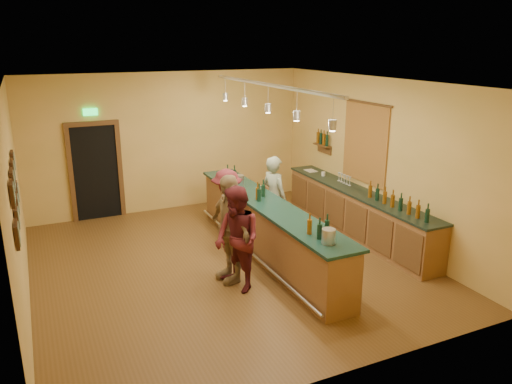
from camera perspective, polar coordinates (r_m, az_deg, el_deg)
name	(u,v)px	position (r m, az deg, el deg)	size (l,w,h in m)	color
floor	(226,263)	(9.12, -3.47, -8.12)	(7.00, 7.00, 0.00)	brown
ceiling	(222,83)	(8.29, -3.87, 12.36)	(6.50, 7.00, 0.02)	silver
wall_back	(169,142)	(11.82, -9.87, 5.65)	(6.50, 0.02, 3.20)	#B99A45
wall_front	(339,253)	(5.62, 9.51, -6.92)	(6.50, 0.02, 3.20)	#B99A45
wall_left	(16,202)	(8.04, -25.78, -1.08)	(0.02, 7.00, 3.20)	#B99A45
wall_right	(377,160)	(10.16, 13.71, 3.60)	(0.02, 7.00, 3.20)	#B99A45
doorway	(96,170)	(11.59, -17.85, 2.46)	(1.15, 0.09, 2.48)	black
tapestry	(365,144)	(10.41, 12.36, 5.41)	(0.03, 1.40, 1.60)	maroon
bottle_shelf	(323,140)	(11.61, 7.63, 5.89)	(0.17, 0.55, 0.54)	#542B19
picture_grid	(15,193)	(7.22, -25.81, -0.08)	(0.06, 2.20, 0.70)	#382111
back_counter	(357,212)	(10.43, 11.47, -2.28)	(0.60, 4.55, 1.27)	brown
tasting_bar	(267,225)	(9.19, 1.29, -3.79)	(0.73, 5.10, 1.38)	brown
pendant_track	(268,94)	(8.64, 1.40, 11.12)	(0.11, 4.60, 0.50)	silver
bartender	(274,197)	(10.02, 2.11, -0.58)	(0.61, 0.40, 1.69)	gray
customer_a	(237,239)	(7.89, -2.16, -5.43)	(0.83, 0.65, 1.71)	#59191E
customer_b	(230,228)	(8.18, -3.04, -4.18)	(1.07, 0.45, 1.83)	#997A51
customer_c	(227,210)	(9.44, -3.31, -2.07)	(1.02, 0.59, 1.58)	#59191E
bar_stool	(270,190)	(11.56, 1.56, 0.18)	(0.33, 0.33, 0.67)	#AD894E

